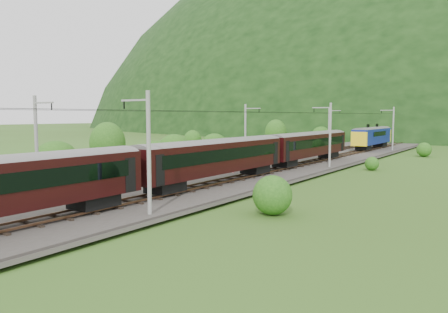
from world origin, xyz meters
The scene contains 14 objects.
ground centered at (0.00, 0.00, 0.00)m, with size 600.00×600.00×0.00m, color #345019.
railbed centered at (0.00, 10.00, 0.15)m, with size 14.00×220.00×0.30m, color #38332D.
track_left centered at (-2.40, 10.00, 0.37)m, with size 2.40×220.00×0.27m.
track_right centered at (2.40, 10.00, 0.37)m, with size 2.40×220.00×0.27m.
catenary_left centered at (-6.12, 32.00, 4.50)m, with size 2.54×192.28×8.00m.
catenary_right centered at (6.12, 32.00, 4.50)m, with size 2.54×192.28×8.00m.
overhead_wires centered at (0.00, 10.00, 7.10)m, with size 4.83×198.00×0.03m.
mountain_ridge centered at (-120.00, 300.00, 0.00)m, with size 336.00×280.00×132.00m, color black.
train centered at (2.40, 1.98, 3.34)m, with size 2.80×134.47×4.85m.
hazard_post_near centered at (-0.47, 20.15, 1.11)m, with size 0.17×0.17×1.62m, color red.
hazard_post_far centered at (0.05, 68.86, 0.99)m, with size 0.15×0.15×1.38m, color red.
signal centered at (-3.29, 57.97, 1.53)m, with size 0.23×0.23×2.09m.
vegetation_left centered at (-13.88, 22.53, 2.38)m, with size 12.19×148.96×6.04m.
vegetation_right centered at (12.80, 4.20, 1.19)m, with size 4.97×98.29×2.77m.
Camera 1 is at (25.97, -20.33, 6.70)m, focal length 35.00 mm.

